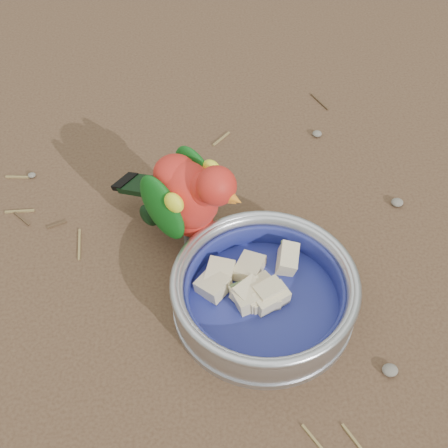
{
  "coord_description": "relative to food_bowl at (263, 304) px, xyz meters",
  "views": [
    {
      "loc": [
        -0.03,
        -0.46,
        0.7
      ],
      "look_at": [
        0.01,
        0.08,
        0.08
      ],
      "focal_mm": 50.0,
      "sensor_mm": 36.0,
      "label": 1
    }
  ],
  "objects": [
    {
      "name": "fruit_wedges",
      "position": [
        0.0,
        0.0,
        0.02
      ],
      "size": [
        0.14,
        0.14,
        0.03
      ],
      "primitive_type": null,
      "color": "beige",
      "rests_on": "food_bowl"
    },
    {
      "name": "food_bowl",
      "position": [
        0.0,
        0.0,
        0.0
      ],
      "size": [
        0.24,
        0.24,
        0.02
      ],
      "primitive_type": "cylinder",
      "color": "#B2B2BA",
      "rests_on": "ground"
    },
    {
      "name": "lory_parrot",
      "position": [
        -0.09,
        0.12,
        0.07
      ],
      "size": [
        0.21,
        0.21,
        0.16
      ],
      "primitive_type": null,
      "rotation": [
        0.0,
        0.0,
        -2.3
      ],
      "color": "red",
      "rests_on": "ground"
    },
    {
      "name": "ground_debris",
      "position": [
        -0.03,
        0.1,
        -0.01
      ],
      "size": [
        0.9,
        0.8,
        0.01
      ],
      "primitive_type": null,
      "color": "olive",
      "rests_on": "ground"
    },
    {
      "name": "ground",
      "position": [
        -0.05,
        0.0,
        -0.01
      ],
      "size": [
        60.0,
        60.0,
        0.0
      ],
      "primitive_type": "plane",
      "color": "#513827"
    },
    {
      "name": "bowl_wall",
      "position": [
        0.0,
        0.0,
        0.03
      ],
      "size": [
        0.24,
        0.24,
        0.04
      ],
      "primitive_type": null,
      "color": "#B2B2BA",
      "rests_on": "food_bowl"
    }
  ]
}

